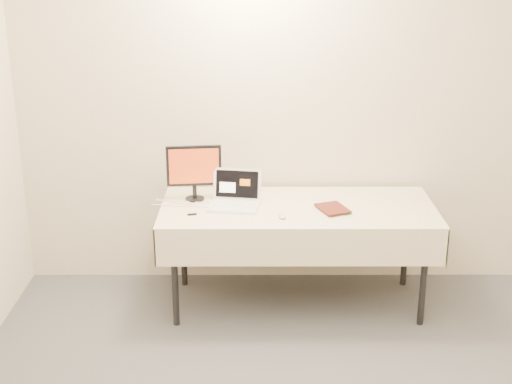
{
  "coord_description": "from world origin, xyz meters",
  "views": [
    {
      "loc": [
        -0.29,
        -2.48,
        2.44
      ],
      "look_at": [
        -0.28,
        1.99,
        0.86
      ],
      "focal_mm": 50.0,
      "sensor_mm": 36.0,
      "label": 1
    }
  ],
  "objects_px": {
    "laptop": "(235,197)",
    "monitor": "(194,168)",
    "table": "(298,215)",
    "book": "(322,196)"
  },
  "relations": [
    {
      "from": "table",
      "to": "book",
      "type": "xyz_separation_m",
      "value": [
        0.15,
        -0.11,
        0.18
      ]
    },
    {
      "from": "table",
      "to": "laptop",
      "type": "xyz_separation_m",
      "value": [
        -0.43,
        0.02,
        0.12
      ]
    },
    {
      "from": "monitor",
      "to": "book",
      "type": "height_order",
      "value": "monitor"
    },
    {
      "from": "book",
      "to": "monitor",
      "type": "bearing_deg",
      "value": 143.11
    },
    {
      "from": "table",
      "to": "laptop",
      "type": "distance_m",
      "value": 0.44
    },
    {
      "from": "laptop",
      "to": "book",
      "type": "relative_size",
      "value": 1.62
    },
    {
      "from": "table",
      "to": "monitor",
      "type": "height_order",
      "value": "monitor"
    },
    {
      "from": "monitor",
      "to": "laptop",
      "type": "bearing_deg",
      "value": -27.94
    },
    {
      "from": "table",
      "to": "monitor",
      "type": "bearing_deg",
      "value": 169.24
    },
    {
      "from": "laptop",
      "to": "monitor",
      "type": "xyz_separation_m",
      "value": [
        -0.28,
        0.11,
        0.17
      ]
    }
  ]
}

